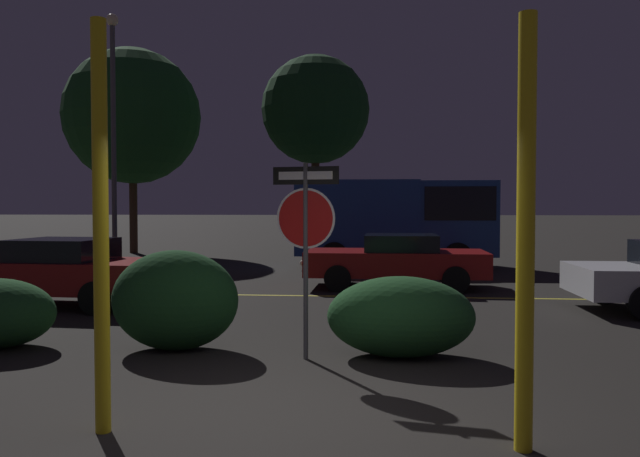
% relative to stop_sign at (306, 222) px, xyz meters
% --- Properties ---
extents(ground_plane, '(260.00, 260.00, 0.00)m').
position_rel_stop_sign_xyz_m(ground_plane, '(0.18, -2.20, -1.71)').
color(ground_plane, black).
extents(road_center_stripe, '(32.71, 0.12, 0.01)m').
position_rel_stop_sign_xyz_m(road_center_stripe, '(0.18, 5.43, -1.71)').
color(road_center_stripe, gold).
rests_on(road_center_stripe, ground_plane).
extents(stop_sign, '(0.83, 0.18, 2.43)m').
position_rel_stop_sign_xyz_m(stop_sign, '(0.00, 0.00, 0.00)').
color(stop_sign, '#4C4C51').
rests_on(stop_sign, ground_plane).
extents(yellow_pole_left, '(0.13, 0.13, 3.45)m').
position_rel_stop_sign_xyz_m(yellow_pole_left, '(-1.42, -2.64, 0.01)').
color(yellow_pole_left, yellow).
rests_on(yellow_pole_left, ground_plane).
extents(yellow_pole_right, '(0.14, 0.14, 3.37)m').
position_rel_stop_sign_xyz_m(yellow_pole_right, '(2.01, -2.74, -0.02)').
color(yellow_pole_right, yellow).
rests_on(yellow_pole_right, ground_plane).
extents(hedge_bush_1, '(1.68, 1.13, 1.32)m').
position_rel_stop_sign_xyz_m(hedge_bush_1, '(-1.77, 0.34, -1.05)').
color(hedge_bush_1, '#19421E').
rests_on(hedge_bush_1, ground_plane).
extents(hedge_bush_2, '(1.86, 1.16, 1.02)m').
position_rel_stop_sign_xyz_m(hedge_bush_2, '(1.18, 0.22, -1.20)').
color(hedge_bush_2, '#1E4C23').
rests_on(hedge_bush_2, ground_plane).
extents(passing_car_1, '(4.27, 2.13, 1.28)m').
position_rel_stop_sign_xyz_m(passing_car_1, '(-5.17, 3.73, -1.05)').
color(passing_car_1, maroon).
rests_on(passing_car_1, ground_plane).
extents(passing_car_2, '(4.27, 2.04, 1.24)m').
position_rel_stop_sign_xyz_m(passing_car_2, '(1.36, 6.96, -1.06)').
color(passing_car_2, maroon).
rests_on(passing_car_2, ground_plane).
extents(delivery_truck, '(6.05, 2.56, 2.69)m').
position_rel_stop_sign_xyz_m(delivery_truck, '(1.66, 11.93, -0.14)').
color(delivery_truck, navy).
rests_on(delivery_truck, ground_plane).
extents(street_lamp, '(0.39, 0.39, 8.08)m').
position_rel_stop_sign_xyz_m(street_lamp, '(-7.57, 11.93, 3.07)').
color(street_lamp, '#4C4C51').
rests_on(street_lamp, ground_plane).
extents(tree_0, '(5.46, 5.46, 8.27)m').
position_rel_stop_sign_xyz_m(tree_0, '(-8.93, 16.94, 3.82)').
color(tree_0, '#422D1E').
rests_on(tree_0, ground_plane).
extents(tree_1, '(4.22, 4.22, 7.78)m').
position_rel_stop_sign_xyz_m(tree_1, '(-1.47, 16.73, 3.94)').
color(tree_1, '#422D1E').
rests_on(tree_1, ground_plane).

